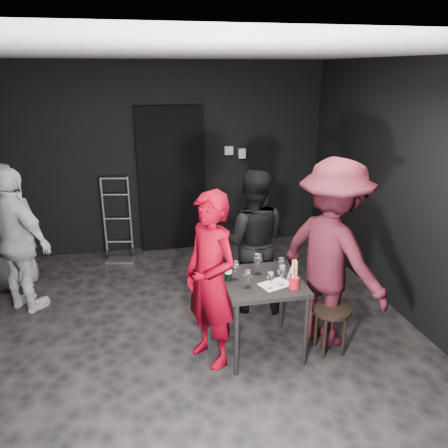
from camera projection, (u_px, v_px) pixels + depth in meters
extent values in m
cube|color=black|center=(201.00, 338.00, 4.42)|extent=(4.50, 5.00, 0.02)
cube|color=silver|center=(195.00, 53.00, 3.51)|extent=(4.50, 5.00, 0.02)
cube|color=black|center=(170.00, 159.00, 6.26)|extent=(4.50, 0.04, 2.70)
cube|color=black|center=(303.00, 411.00, 1.67)|extent=(4.50, 0.04, 2.70)
cube|color=black|center=(417.00, 197.00, 4.42)|extent=(0.04, 5.00, 2.70)
cube|color=black|center=(172.00, 180.00, 6.31)|extent=(0.95, 0.10, 2.10)
cube|color=#B7B7B2|center=(229.00, 150.00, 6.36)|extent=(0.12, 0.06, 0.12)
cube|color=#B7B7B2|center=(242.00, 153.00, 6.41)|extent=(0.10, 0.06, 0.14)
cylinder|color=#B2B2B7|center=(104.00, 220.00, 6.07)|extent=(0.03, 0.03, 1.19)
cylinder|color=#B2B2B7|center=(130.00, 218.00, 6.14)|extent=(0.03, 0.03, 1.19)
cube|color=#B2B2B7|center=(121.00, 260.00, 6.19)|extent=(0.40, 0.22, 0.03)
cylinder|color=black|center=(108.00, 253.00, 6.27)|extent=(0.04, 0.16, 0.16)
cylinder|color=black|center=(133.00, 251.00, 6.34)|extent=(0.04, 0.16, 0.16)
cube|color=black|center=(262.00, 281.00, 4.02)|extent=(0.72, 0.72, 0.04)
cylinder|color=black|center=(237.00, 340.00, 3.79)|extent=(0.04, 0.04, 0.71)
cylinder|color=black|center=(306.00, 331.00, 3.92)|extent=(0.04, 0.04, 0.71)
cylinder|color=black|center=(221.00, 304.00, 4.38)|extent=(0.04, 0.04, 0.71)
cylinder|color=black|center=(282.00, 297.00, 4.50)|extent=(0.04, 0.04, 0.71)
cylinder|color=black|center=(332.00, 310.00, 4.09)|extent=(0.36, 0.36, 0.04)
cylinder|color=black|center=(334.00, 325.00, 4.28)|extent=(0.04, 0.04, 0.41)
cylinder|color=black|center=(316.00, 328.00, 4.24)|extent=(0.04, 0.04, 0.41)
cylinder|color=black|center=(324.00, 339.00, 4.06)|extent=(0.04, 0.04, 0.41)
cylinder|color=black|center=(344.00, 337.00, 4.10)|extent=(0.04, 0.04, 0.41)
imported|color=maroon|center=(211.00, 273.00, 3.83)|extent=(0.69, 0.77, 1.77)
imported|color=black|center=(252.00, 237.00, 4.74)|extent=(0.92, 0.66, 1.70)
imported|color=#4C1520|center=(334.00, 234.00, 4.04)|extent=(1.24, 1.61, 2.27)
imported|color=silver|center=(17.00, 236.00, 4.69)|extent=(1.11, 1.05, 1.77)
imported|color=#959595|center=(5.00, 225.00, 5.22)|extent=(0.87, 0.60, 1.63)
cube|color=white|center=(275.00, 284.00, 3.92)|extent=(0.31, 0.26, 0.00)
cylinder|color=black|center=(228.00, 271.00, 3.97)|extent=(0.07, 0.07, 0.19)
cylinder|color=black|center=(228.00, 257.00, 3.92)|extent=(0.02, 0.02, 0.08)
cylinder|color=white|center=(228.00, 270.00, 3.96)|extent=(0.07, 0.07, 0.06)
cylinder|color=red|center=(294.00, 283.00, 3.84)|extent=(0.09, 0.09, 0.10)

